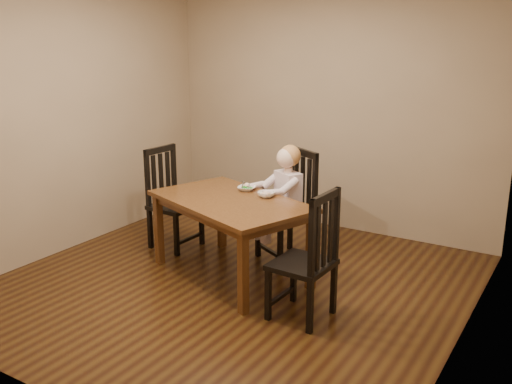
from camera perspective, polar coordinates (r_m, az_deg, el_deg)
The scene contains 9 objects.
room at distance 4.90m, azimuth -2.54°, elevation 5.32°, with size 4.01×4.01×2.71m.
dining_table at distance 5.26m, azimuth -2.57°, elevation -1.65°, with size 1.72×1.35×0.75m.
chair_child at distance 5.72m, azimuth 3.47°, elevation -1.59°, with size 0.64×0.63×1.12m.
chair_left at distance 6.13m, azimuth -8.47°, elevation -0.76°, with size 0.47×0.49×1.07m.
chair_right at distance 4.53m, azimuth 5.23°, elevation -6.67°, with size 0.46×0.48×1.07m.
toddler at distance 5.64m, azimuth 3.02°, elevation -0.07°, with size 0.37×0.46×0.64m, color white, non-canonical shape.
bowl_peas at distance 5.52m, azimuth -0.94°, elevation 0.36°, with size 0.17×0.17×0.04m, color white.
bowl_veg at distance 5.30m, azimuth 1.03°, elevation -0.24°, with size 0.16×0.16×0.05m, color white.
fork at distance 5.53m, azimuth -1.36°, elevation 0.64°, with size 0.05×0.11×0.04m.
Camera 1 is at (2.71, -3.99, 2.23)m, focal length 40.00 mm.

